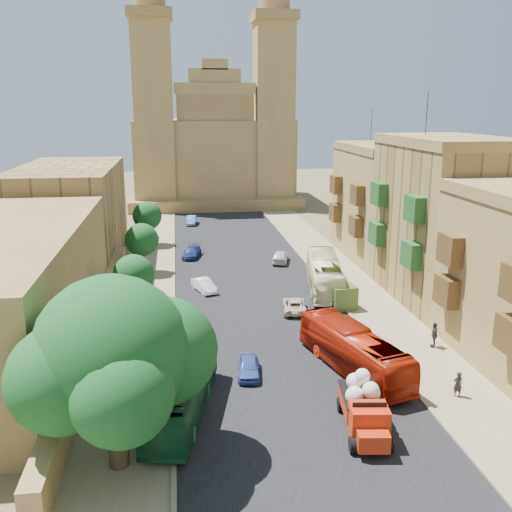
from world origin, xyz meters
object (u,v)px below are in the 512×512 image
object	(u,v)px
street_tree_a	(120,337)
street_tree_b	(134,275)
bus_cream_east	(324,274)
car_dkblue	(192,252)
street_tree_c	(142,240)
car_blue_b	(192,220)
car_cream	(294,305)
church	(213,147)
olive_pickup	(334,292)
ficus_tree	(114,358)
red_truck	(364,407)
street_tree_d	(147,216)
car_blue_a	(249,367)
bus_green_north	(182,391)
car_white_a	(204,285)
pedestrian_c	(434,335)
pedestrian_a	(458,384)
car_white_b	(280,257)
bus_red_east	(354,350)

from	to	relation	value
street_tree_a	street_tree_b	bearing A→B (deg)	90.00
street_tree_b	bus_cream_east	world-z (taller)	street_tree_b
street_tree_b	car_dkblue	xyz separation A→B (m)	(5.00, 17.43, -2.75)
street_tree_c	car_blue_b	bearing A→B (deg)	76.95
car_cream	car_dkblue	bearing A→B (deg)	-59.03
church	bus_cream_east	xyz separation A→B (m)	(6.50, -50.59, -7.97)
olive_pickup	car_dkblue	bearing A→B (deg)	124.37
street_tree_a	car_blue_b	distance (m)	48.19
ficus_tree	bus_cream_east	size ratio (longest dim) A/B	0.82
street_tree_a	red_truck	xyz separation A→B (m)	(12.68, -6.72, -1.74)
car_dkblue	car_blue_b	size ratio (longest dim) A/B	1.08
red_truck	car_blue_b	bearing A→B (deg)	97.48
red_truck	olive_pickup	size ratio (longest dim) A/B	1.08
street_tree_d	bus_cream_east	bearing A→B (deg)	-50.44
street_tree_c	car_blue_a	distance (m)	25.11
olive_pickup	bus_cream_east	world-z (taller)	bus_cream_east
olive_pickup	bus_green_north	xyz separation A→B (m)	(-13.00, -16.43, 0.42)
street_tree_d	bus_green_north	distance (m)	40.03
car_white_a	pedestrian_c	size ratio (longest dim) A/B	1.92
street_tree_a	pedestrian_a	distance (m)	19.71
ficus_tree	olive_pickup	xyz separation A→B (m)	(15.92, 20.61, -4.46)
street_tree_a	street_tree_b	size ratio (longest dim) A/B	0.93
car_white_b	car_blue_b	size ratio (longest dim) A/B	1.05
street_tree_c	car_blue_b	distance (m)	24.60
street_tree_d	pedestrian_a	size ratio (longest dim) A/B	3.47
bus_cream_east	red_truck	bearing A→B (deg)	90.38
street_tree_d	car_dkblue	size ratio (longest dim) A/B	1.33
car_white_a	pedestrian_c	distance (m)	20.99
street_tree_b	pedestrian_a	world-z (taller)	street_tree_b
red_truck	car_blue_b	xyz separation A→B (m)	(-7.16, 54.53, -0.74)
bus_green_north	car_white_b	world-z (taller)	bus_green_north
street_tree_c	bus_cream_east	bearing A→B (deg)	-25.79
street_tree_c	street_tree_d	bearing A→B (deg)	90.00
church	car_blue_a	xyz separation A→B (m)	(-2.38, -66.37, -8.96)
car_blue_a	bus_green_north	bearing A→B (deg)	-128.42
street_tree_d	bus_cream_east	distance (m)	25.99
street_tree_a	bus_red_east	size ratio (longest dim) A/B	0.46
bus_cream_east	car_dkblue	xyz separation A→B (m)	(-11.50, 13.40, -0.97)
street_tree_d	olive_pickup	xyz separation A→B (m)	(16.50, -23.39, -2.60)
car_white_a	car_blue_b	world-z (taller)	car_blue_b
olive_pickup	pedestrian_c	size ratio (longest dim) A/B	2.77
red_truck	bus_green_north	size ratio (longest dim) A/B	0.55
church	red_truck	size ratio (longest dim) A/B	6.68
street_tree_b	car_white_a	xyz separation A→B (m)	(5.73, 5.29, -2.76)
ficus_tree	car_cream	world-z (taller)	ficus_tree
street_tree_b	bus_cream_east	distance (m)	17.08
car_cream	pedestrian_c	world-z (taller)	pedestrian_c
street_tree_b	car_dkblue	distance (m)	18.34
street_tree_c	car_white_a	bearing A→B (deg)	-49.51
bus_green_north	car_white_a	bearing A→B (deg)	96.46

